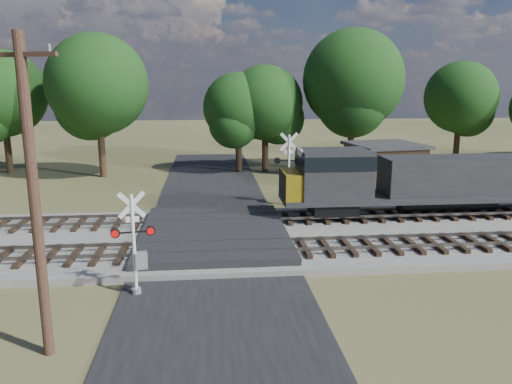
{
  "coord_description": "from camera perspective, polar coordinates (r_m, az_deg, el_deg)",
  "views": [
    {
      "loc": [
        -0.2,
        -22.93,
        7.65
      ],
      "look_at": [
        2.21,
        2.0,
        2.09
      ],
      "focal_mm": 35.0,
      "sensor_mm": 36.0,
      "label": 1
    }
  ],
  "objects": [
    {
      "name": "treeline",
      "position": [
        43.62,
        3.98,
        11.01
      ],
      "size": [
        76.05,
        11.78,
        12.0
      ],
      "color": "black",
      "rests_on": "ground"
    },
    {
      "name": "crossing_signal_far",
      "position": [
        31.25,
        3.58,
        1.91
      ],
      "size": [
        1.85,
        0.4,
        4.6
      ],
      "rotation": [
        0.0,
        0.0,
        3.15
      ],
      "color": "silver",
      "rests_on": "ground"
    },
    {
      "name": "ground",
      "position": [
        24.17,
        -4.79,
        -5.98
      ],
      "size": [
        160.0,
        160.0,
        0.0
      ],
      "primitive_type": "plane",
      "color": "#3E4424",
      "rests_on": "ground"
    },
    {
      "name": "track_far",
      "position": [
        27.13,
        1.72,
        -2.96
      ],
      "size": [
        140.0,
        2.6,
        0.33
      ],
      "color": "black",
      "rests_on": "ballast_bed"
    },
    {
      "name": "ballast_bed",
      "position": [
        26.63,
        17.31,
        -4.43
      ],
      "size": [
        140.0,
        10.0,
        0.3
      ],
      "primitive_type": "cube",
      "color": "gray",
      "rests_on": "ground"
    },
    {
      "name": "crossing_panel",
      "position": [
        24.55,
        -4.82,
        -4.91
      ],
      "size": [
        7.0,
        9.0,
        0.62
      ],
      "primitive_type": "cube",
      "color": "#262628",
      "rests_on": "ground"
    },
    {
      "name": "equipment_shed",
      "position": [
        37.35,
        14.44,
        2.91
      ],
      "size": [
        5.57,
        5.57,
        3.31
      ],
      "rotation": [
        0.0,
        0.0,
        0.16
      ],
      "color": "#45321D",
      "rests_on": "ground"
    },
    {
      "name": "crossing_signal_near",
      "position": [
        18.57,
        -13.49,
        -6.78
      ],
      "size": [
        1.56,
        0.4,
        3.9
      ],
      "rotation": [
        0.0,
        0.0,
        0.18
      ],
      "color": "silver",
      "rests_on": "ground"
    },
    {
      "name": "road",
      "position": [
        24.16,
        -4.79,
        -5.89
      ],
      "size": [
        7.0,
        60.0,
        0.08
      ],
      "primitive_type": "cube",
      "color": "black",
      "rests_on": "ground"
    },
    {
      "name": "utility_pole",
      "position": [
        14.58,
        -24.05,
        -0.17
      ],
      "size": [
        2.06,
        0.93,
        8.91
      ],
      "rotation": [
        0.0,
        0.0,
        -0.39
      ],
      "color": "#342117",
      "rests_on": "ground"
    },
    {
      "name": "track_near",
      "position": [
        22.39,
        3.33,
        -6.36
      ],
      "size": [
        140.0,
        2.6,
        0.33
      ],
      "color": "black",
      "rests_on": "ballast_bed"
    }
  ]
}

